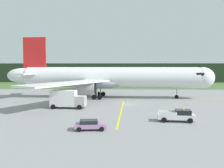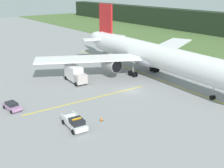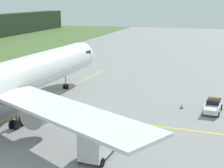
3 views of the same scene
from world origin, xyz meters
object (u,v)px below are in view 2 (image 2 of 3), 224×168
(airliner, at_px, (151,55))
(catering_truck, at_px, (75,74))
(apron_cone, at_px, (102,119))
(staff_car, at_px, (12,106))
(ops_pickup_truck, at_px, (75,123))

(airliner, bearing_deg, catering_truck, -114.01)
(airliner, bearing_deg, apron_cone, -62.18)
(catering_truck, distance_m, apron_cone, 20.39)
(airliner, relative_size, apron_cone, 83.67)
(catering_truck, bearing_deg, staff_car, -68.66)
(ops_pickup_truck, xyz_separation_m, staff_car, (-12.46, -5.26, -0.20))
(airliner, distance_m, apron_cone, 26.19)
(catering_truck, relative_size, staff_car, 1.65)
(airliner, relative_size, catering_truck, 7.77)
(ops_pickup_truck, relative_size, staff_car, 1.33)
(ops_pickup_truck, bearing_deg, airliner, 112.93)
(staff_car, relative_size, apron_cone, 6.54)
(catering_truck, relative_size, apron_cone, 10.76)
(airliner, distance_m, staff_car, 32.95)
(staff_car, bearing_deg, airliner, 88.46)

